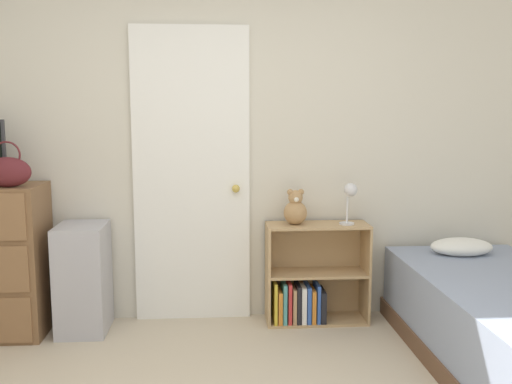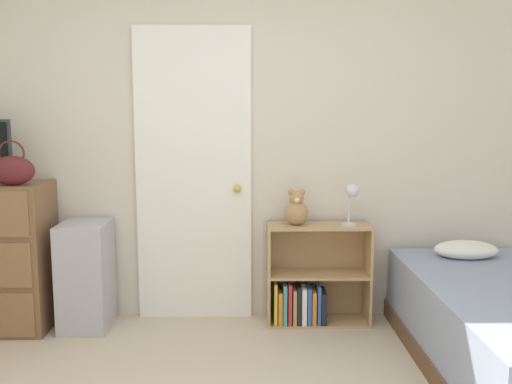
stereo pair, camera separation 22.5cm
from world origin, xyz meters
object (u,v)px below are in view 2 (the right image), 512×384
(storage_bin, at_px, (86,275))
(teddy_bear, at_px, (296,210))
(desk_lamp, at_px, (352,196))
(bookshelf, at_px, (310,286))
(bed, at_px, (510,332))
(handbag, at_px, (12,170))

(storage_bin, height_order, teddy_bear, teddy_bear)
(storage_bin, distance_m, desk_lamp, 1.91)
(bookshelf, bearing_deg, desk_lamp, -8.78)
(bed, bearing_deg, handbag, 167.94)
(storage_bin, distance_m, bookshelf, 1.56)
(handbag, bearing_deg, bed, -12.06)
(handbag, relative_size, teddy_bear, 1.17)
(teddy_bear, xyz_separation_m, bed, (1.14, -0.84, -0.56))
(handbag, bearing_deg, desk_lamp, 4.10)
(handbag, relative_size, storage_bin, 0.40)
(storage_bin, bearing_deg, teddy_bear, 2.51)
(handbag, distance_m, bed, 3.18)
(handbag, height_order, desk_lamp, handbag)
(storage_bin, relative_size, desk_lamp, 2.52)
(handbag, height_order, bookshelf, handbag)
(desk_lamp, bearing_deg, teddy_bear, 174.06)
(bookshelf, height_order, bed, bookshelf)
(storage_bin, xyz_separation_m, desk_lamp, (1.83, 0.02, 0.55))
(desk_lamp, bearing_deg, handbag, -175.90)
(storage_bin, relative_size, bed, 0.37)
(handbag, height_order, bed, handbag)
(teddy_bear, distance_m, desk_lamp, 0.39)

